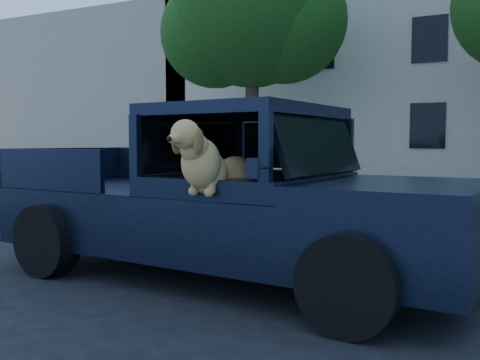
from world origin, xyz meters
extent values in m
plane|color=black|center=(0.00, 0.00, 0.00)|extent=(120.00, 120.00, 0.00)
cube|color=gray|center=(0.00, 9.20, 0.07)|extent=(60.00, 4.00, 0.15)
cylinder|color=#332619|center=(-4.00, 9.60, 2.20)|extent=(0.44, 0.44, 4.40)
sphere|color=black|center=(-4.00, 9.60, 6.00)|extent=(5.20, 5.20, 5.20)
sphere|color=black|center=(-5.20, 9.30, 5.20)|extent=(3.60, 3.60, 3.60)
sphere|color=black|center=(-3.00, 9.90, 5.50)|extent=(4.00, 4.00, 4.00)
cube|color=tan|center=(-15.00, 16.50, 4.00)|extent=(12.00, 6.00, 8.00)
cube|color=black|center=(0.51, -0.78, 0.68)|extent=(5.82, 2.72, 0.72)
cube|color=black|center=(2.51, -0.98, 1.13)|extent=(1.83, 2.32, 0.17)
cube|color=black|center=(0.78, -0.81, 1.95)|extent=(1.88, 2.24, 0.13)
cube|color=black|center=(1.66, -0.89, 1.57)|extent=(0.46, 1.88, 0.61)
cube|color=black|center=(0.95, -1.31, 0.89)|extent=(0.65, 0.65, 0.41)
cube|color=black|center=(1.51, -2.24, 1.39)|extent=(0.11, 0.06, 0.17)
camera|label=1|loc=(3.40, -6.34, 1.60)|focal=40.00mm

